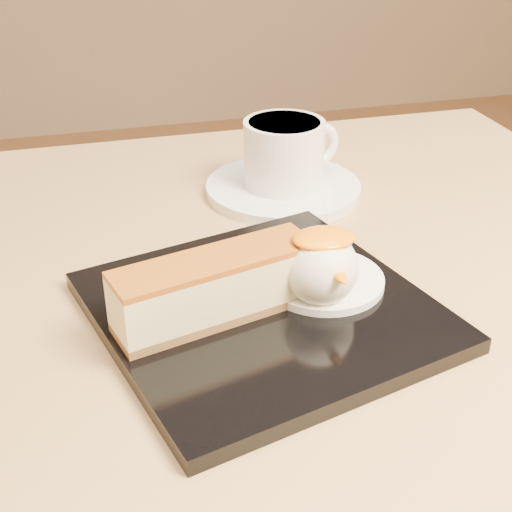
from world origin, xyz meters
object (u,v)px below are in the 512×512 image
object	(u,v)px
table	(255,486)
ice_cream_scoop	(321,268)
dessert_plate	(263,311)
saucer	(283,188)
cheesecake	(216,287)
coffee_cup	(286,152)

from	to	relation	value
table	ice_cream_scoop	bearing A→B (deg)	7.68
dessert_plate	ice_cream_scoop	distance (m)	0.05
saucer	ice_cream_scoop	bearing A→B (deg)	-99.98
cheesecake	ice_cream_scoop	world-z (taller)	ice_cream_scoop
ice_cream_scoop	coffee_cup	bearing A→B (deg)	79.54
table	ice_cream_scoop	world-z (taller)	ice_cream_scoop
dessert_plate	cheesecake	distance (m)	0.05
table	dessert_plate	distance (m)	0.16
cheesecake	saucer	xyz separation A→B (m)	(0.11, 0.21, -0.03)
coffee_cup	cheesecake	bearing A→B (deg)	-136.10
table	dessert_plate	world-z (taller)	dessert_plate
coffee_cup	dessert_plate	bearing A→B (deg)	-128.57
ice_cream_scoop	coffee_cup	distance (m)	0.21
dessert_plate	saucer	bearing A→B (deg)	69.21
cheesecake	saucer	distance (m)	0.24
ice_cream_scoop	dessert_plate	bearing A→B (deg)	172.87
table	ice_cream_scoop	distance (m)	0.20
table	coffee_cup	bearing A→B (deg)	67.58
coffee_cup	ice_cream_scoop	bearing A→B (deg)	-117.83
ice_cream_scoop	cheesecake	bearing A→B (deg)	-180.00
dessert_plate	coffee_cup	world-z (taller)	coffee_cup
dessert_plate	cheesecake	bearing A→B (deg)	-171.87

